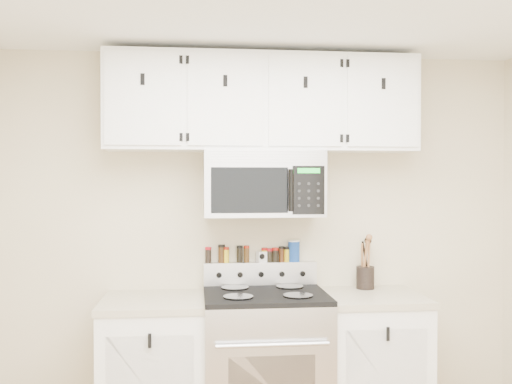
{
  "coord_description": "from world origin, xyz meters",
  "views": [
    {
      "loc": [
        -0.43,
        -2.1,
        1.64
      ],
      "look_at": [
        -0.06,
        1.45,
        1.58
      ],
      "focal_mm": 40.0,
      "sensor_mm": 36.0,
      "label": 1
    }
  ],
  "objects_px": {
    "utensil_crock": "(365,276)",
    "range": "(265,366)",
    "microwave": "(263,184)",
    "salt_canister": "(294,251)"
  },
  "relations": [
    {
      "from": "utensil_crock",
      "to": "range",
      "type": "bearing_deg",
      "value": -163.7
    },
    {
      "from": "range",
      "to": "microwave",
      "type": "height_order",
      "value": "microwave"
    },
    {
      "from": "range",
      "to": "salt_canister",
      "type": "height_order",
      "value": "salt_canister"
    },
    {
      "from": "range",
      "to": "microwave",
      "type": "bearing_deg",
      "value": 89.77
    },
    {
      "from": "utensil_crock",
      "to": "salt_canister",
      "type": "xyz_separation_m",
      "value": [
        -0.47,
        0.08,
        0.17
      ]
    },
    {
      "from": "range",
      "to": "salt_canister",
      "type": "xyz_separation_m",
      "value": [
        0.23,
        0.28,
        0.69
      ]
    },
    {
      "from": "utensil_crock",
      "to": "salt_canister",
      "type": "relative_size",
      "value": 2.4
    },
    {
      "from": "microwave",
      "to": "salt_canister",
      "type": "xyz_separation_m",
      "value": [
        0.23,
        0.16,
        -0.46
      ]
    },
    {
      "from": "utensil_crock",
      "to": "salt_canister",
      "type": "bearing_deg",
      "value": 170.89
    },
    {
      "from": "range",
      "to": "salt_canister",
      "type": "distance_m",
      "value": 0.78
    }
  ]
}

